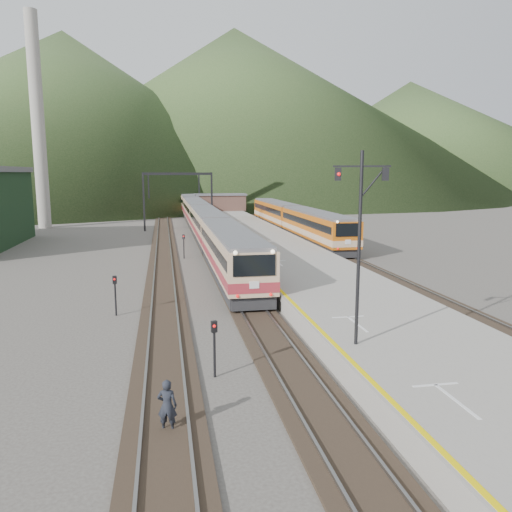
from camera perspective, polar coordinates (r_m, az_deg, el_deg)
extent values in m
plane|color=#47423D|center=(17.60, 6.97, -17.26)|extent=(400.00, 400.00, 0.00)
cube|color=black|center=(55.73, -5.38, 1.34)|extent=(2.60, 200.00, 0.12)
cube|color=slate|center=(55.66, -6.12, 1.42)|extent=(0.10, 200.00, 0.14)
cube|color=slate|center=(55.78, -4.65, 1.46)|extent=(0.10, 200.00, 0.14)
cube|color=black|center=(55.52, -10.53, 1.19)|extent=(2.60, 200.00, 0.12)
cube|color=slate|center=(55.51, -11.28, 1.27)|extent=(0.10, 200.00, 0.14)
cube|color=slate|center=(55.51, -9.79, 1.31)|extent=(0.10, 200.00, 0.14)
cube|color=black|center=(57.87, 6.03, 1.63)|extent=(2.60, 200.00, 0.12)
cube|color=slate|center=(57.66, 5.35, 1.71)|extent=(0.10, 200.00, 0.14)
cube|color=slate|center=(58.07, 6.72, 1.74)|extent=(0.10, 200.00, 0.14)
cube|color=gray|center=(54.49, 0.68, 1.66)|extent=(8.00, 100.00, 1.00)
cube|color=black|center=(70.12, -12.70, 6.05)|extent=(0.25, 0.25, 8.00)
cube|color=black|center=(70.39, -5.07, 6.25)|extent=(0.25, 0.25, 8.00)
cube|color=black|center=(69.99, -8.96, 9.27)|extent=(9.30, 0.22, 0.35)
cube|color=black|center=(95.08, -12.15, 6.90)|extent=(0.25, 0.25, 8.00)
cube|color=black|center=(95.28, -6.51, 7.06)|extent=(0.25, 0.25, 8.00)
cube|color=black|center=(94.99, -9.39, 9.28)|extent=(9.30, 0.22, 0.35)
cylinder|color=#9E998E|center=(79.18, -23.66, 13.84)|extent=(1.80, 1.80, 30.00)
cube|color=brown|center=(93.71, -4.08, 6.07)|extent=(9.00, 4.00, 2.80)
cube|color=slate|center=(93.63, -4.09, 7.02)|extent=(9.40, 4.40, 0.30)
cone|color=#273F1B|center=(209.13, -20.81, 14.93)|extent=(180.00, 180.00, 60.00)
cone|color=#273F1B|center=(249.20, -2.45, 16.27)|extent=(220.00, 220.00, 75.00)
cone|color=#273F1B|center=(253.16, 16.98, 12.93)|extent=(160.00, 160.00, 50.00)
cube|color=tan|center=(37.34, -2.89, 0.39)|extent=(2.92, 19.64, 3.56)
cube|color=tan|center=(57.20, -5.57, 3.51)|extent=(2.92, 19.64, 3.56)
cube|color=tan|center=(77.21, -6.87, 5.02)|extent=(2.92, 19.64, 3.56)
cube|color=tan|center=(97.26, -7.64, 5.91)|extent=(2.92, 19.64, 3.56)
cube|color=tan|center=(117.35, -8.14, 6.49)|extent=(2.92, 19.64, 3.56)
cube|color=#B6580F|center=(55.07, 6.87, 3.25)|extent=(2.90, 19.49, 3.54)
cube|color=#B6580F|center=(74.30, 2.28, 4.90)|extent=(2.90, 19.49, 3.54)
cylinder|color=black|center=(20.14, 11.68, 0.65)|extent=(0.14, 0.14, 7.75)
cube|color=black|center=(19.91, 12.00, 10.00)|extent=(2.12, 0.73, 0.07)
cube|color=black|center=(19.86, 9.35, 9.22)|extent=(0.29, 0.25, 0.50)
cube|color=black|center=(20.01, 14.57, 9.05)|extent=(0.29, 0.25, 0.50)
cylinder|color=black|center=(19.80, -4.77, -10.94)|extent=(0.10, 0.10, 2.00)
cube|color=black|center=(19.46, -4.81, -8.04)|extent=(0.25, 0.21, 0.45)
cylinder|color=black|center=(46.96, -8.25, 0.92)|extent=(0.10, 0.10, 2.00)
cube|color=black|center=(46.81, -8.28, 2.19)|extent=(0.26, 0.23, 0.45)
cylinder|color=black|center=(28.97, -15.76, -4.66)|extent=(0.10, 0.10, 2.00)
cube|color=black|center=(28.74, -15.86, -2.63)|extent=(0.25, 0.20, 0.45)
imported|color=black|center=(16.20, -10.12, -16.50)|extent=(0.69, 0.53, 1.68)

